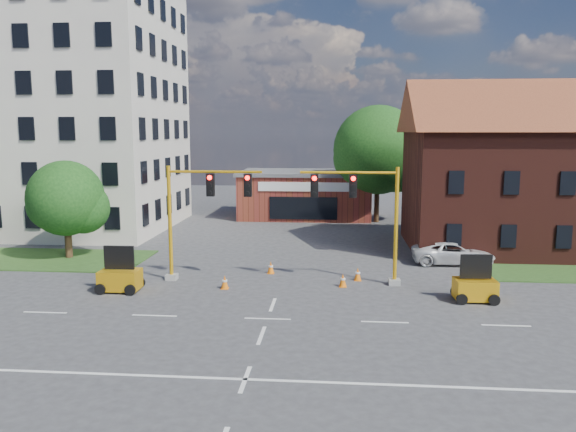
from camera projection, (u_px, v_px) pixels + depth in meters
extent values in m
plane|color=#3B3B3D|center=(268.00, 319.00, 24.16)|extent=(120.00, 120.00, 0.00)
cube|color=silver|center=(58.00, 107.00, 46.04)|extent=(18.00, 15.00, 20.00)
cube|color=brown|center=(306.00, 195.00, 53.42)|extent=(12.00, 8.00, 4.00)
cube|color=#5A5A5C|center=(306.00, 173.00, 53.10)|extent=(12.40, 8.40, 0.30)
cube|color=white|center=(303.00, 187.00, 49.25)|extent=(8.00, 0.10, 0.80)
cube|color=black|center=(303.00, 208.00, 49.53)|extent=(6.00, 0.10, 2.00)
cube|color=#461B15|center=(561.00, 191.00, 37.80)|extent=(20.00, 10.00, 8.00)
cylinder|color=#392514|center=(377.00, 197.00, 49.87)|extent=(0.44, 0.44, 4.55)
sphere|color=#154114|center=(378.00, 150.00, 49.26)|extent=(7.82, 7.82, 7.82)
sphere|color=#154114|center=(395.00, 162.00, 49.57)|extent=(5.47, 5.47, 5.47)
cylinder|color=#392514|center=(68.00, 237.00, 35.49)|extent=(0.44, 0.44, 2.74)
sphere|color=#154114|center=(66.00, 198.00, 35.12)|extent=(4.73, 4.73, 4.73)
sphere|color=#154114|center=(83.00, 208.00, 35.42)|extent=(3.31, 3.31, 3.31)
cube|color=gray|center=(172.00, 277.00, 30.55)|extent=(0.60, 0.60, 0.30)
cylinder|color=yellow|center=(170.00, 224.00, 30.12)|extent=(0.20, 0.20, 6.20)
cylinder|color=yellow|center=(215.00, 172.00, 29.49)|extent=(5.00, 0.14, 0.14)
cube|color=black|center=(210.00, 185.00, 29.61)|extent=(0.40, 0.32, 1.20)
cube|color=black|center=(248.00, 185.00, 29.45)|extent=(0.40, 0.32, 1.20)
sphere|color=#FF0C07|center=(210.00, 178.00, 29.38)|extent=(0.24, 0.24, 0.24)
cube|color=gray|center=(394.00, 282.00, 29.54)|extent=(0.60, 0.60, 0.30)
cylinder|color=yellow|center=(396.00, 227.00, 29.10)|extent=(0.20, 0.20, 6.20)
cylinder|color=yellow|center=(348.00, 173.00, 28.90)|extent=(5.00, 0.14, 0.14)
cube|color=black|center=(353.00, 186.00, 28.98)|extent=(0.40, 0.32, 1.20)
cube|color=black|center=(314.00, 186.00, 29.15)|extent=(0.40, 0.32, 1.20)
sphere|color=#FF0C07|center=(353.00, 179.00, 28.74)|extent=(0.24, 0.24, 0.24)
cube|color=yellow|center=(120.00, 280.00, 28.28)|extent=(1.98, 1.33, 0.98)
cube|color=black|center=(119.00, 257.00, 28.11)|extent=(1.52, 0.15, 1.20)
cube|color=yellow|center=(475.00, 289.00, 26.64)|extent=(1.95, 1.34, 0.95)
cube|color=black|center=(476.00, 266.00, 26.47)|extent=(1.48, 0.19, 1.16)
cube|color=orange|center=(225.00, 288.00, 28.79)|extent=(0.38, 0.38, 0.04)
cone|color=orange|center=(225.00, 282.00, 28.74)|extent=(0.40, 0.40, 0.70)
cylinder|color=white|center=(225.00, 281.00, 28.73)|extent=(0.27, 0.27, 0.09)
cube|color=orange|center=(271.00, 273.00, 31.92)|extent=(0.38, 0.38, 0.04)
cone|color=orange|center=(271.00, 267.00, 31.87)|extent=(0.40, 0.40, 0.70)
cylinder|color=white|center=(271.00, 266.00, 31.86)|extent=(0.27, 0.27, 0.09)
cube|color=orange|center=(358.00, 280.00, 30.40)|extent=(0.38, 0.38, 0.04)
cone|color=orange|center=(358.00, 274.00, 30.35)|extent=(0.40, 0.40, 0.70)
cylinder|color=white|center=(358.00, 273.00, 30.34)|extent=(0.27, 0.27, 0.09)
cube|color=orange|center=(343.00, 286.00, 29.15)|extent=(0.38, 0.38, 0.04)
cone|color=orange|center=(343.00, 280.00, 29.10)|extent=(0.40, 0.40, 0.70)
cylinder|color=white|center=(343.00, 279.00, 29.09)|extent=(0.27, 0.27, 0.09)
imported|color=white|center=(453.00, 253.00, 34.14)|extent=(4.95, 2.35, 1.36)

